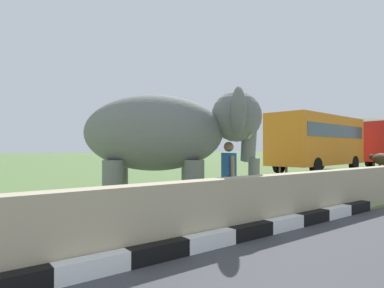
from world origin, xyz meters
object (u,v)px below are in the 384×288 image
cow_near (283,159)px  cow_mid (381,159)px  elephant (171,134)px  bus_orange (318,139)px  person_handler (229,173)px

cow_near → cow_mid: size_ratio=0.97×
elephant → cow_mid: (15.62, 2.07, -0.95)m
cow_near → cow_mid: same height
bus_orange → cow_near: 3.47m
cow_near → cow_mid: (4.03, -3.65, 0.00)m
bus_orange → cow_mid: bearing=-77.0°
person_handler → bus_orange: (13.62, 6.08, 1.15)m
elephant → bus_orange: (14.83, 5.48, 0.26)m
elephant → person_handler: elephant is taller
cow_mid → person_handler: bearing=-169.5°
person_handler → cow_near: bearing=31.4°
cow_near → cow_mid: 5.44m
elephant → person_handler: bearing=-26.4°
elephant → cow_near: bearing=26.3°
elephant → cow_mid: size_ratio=2.20×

